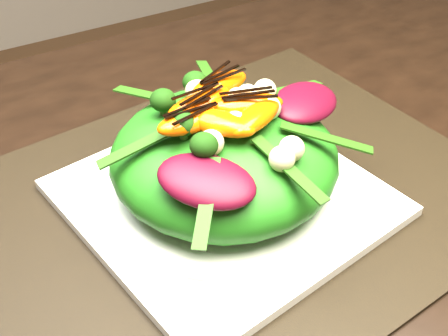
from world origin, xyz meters
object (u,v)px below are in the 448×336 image
salad_bowl (224,187)px  orange_segment (200,101)px  dining_table (227,282)px  lettuce_mound (224,157)px  plate_base (224,197)px  placemat (224,203)px

salad_bowl → orange_segment: (-0.01, 0.03, 0.08)m
dining_table → orange_segment: (0.03, 0.09, 0.13)m
lettuce_mound → orange_segment: bearing=109.8°
plate_base → salad_bowl: (0.00, 0.00, 0.01)m
salad_bowl → lettuce_mound: size_ratio=1.05×
placemat → orange_segment: bearing=109.8°
lettuce_mound → plate_base: bearing=0.0°
dining_table → salad_bowl: dining_table is taller
dining_table → placemat: dining_table is taller
placemat → orange_segment: size_ratio=7.92×
placemat → lettuce_mound: size_ratio=2.49×
salad_bowl → lettuce_mound: bearing=0.0°
plate_base → orange_segment: orange_segment is taller
lettuce_mound → orange_segment: size_ratio=3.18×
dining_table → plate_base: (0.04, 0.07, 0.03)m
salad_bowl → orange_segment: bearing=109.8°
dining_table → orange_segment: dining_table is taller
plate_base → lettuce_mound: (0.00, 0.00, 0.05)m
salad_bowl → placemat: bearing=0.0°
plate_base → lettuce_mound: lettuce_mound is taller
orange_segment → lettuce_mound: bearing=-70.2°
dining_table → lettuce_mound: (0.04, 0.07, 0.08)m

